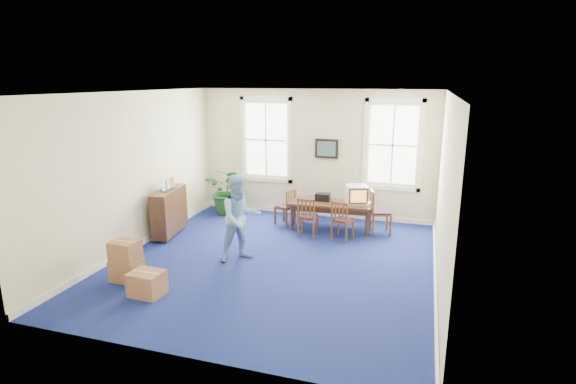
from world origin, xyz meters
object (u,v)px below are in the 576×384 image
(credenza, at_px, (170,213))
(chair_near_left, at_px, (308,217))
(cardboard_boxes, at_px, (139,259))
(crt_tv, at_px, (356,194))
(man, at_px, (240,218))
(potted_plant, at_px, (228,191))
(conference_table, at_px, (331,215))

(credenza, bearing_deg, chair_near_left, 6.31)
(cardboard_boxes, bearing_deg, chair_near_left, 53.67)
(crt_tv, height_order, man, man)
(chair_near_left, relative_size, potted_plant, 0.73)
(chair_near_left, distance_m, man, 1.96)
(chair_near_left, height_order, man, man)
(chair_near_left, bearing_deg, crt_tv, -145.18)
(chair_near_left, distance_m, credenza, 3.11)
(crt_tv, xyz_separation_m, potted_plant, (-3.36, 0.34, -0.25))
(man, relative_size, credenza, 1.34)
(conference_table, xyz_separation_m, credenza, (-3.39, -1.48, 0.17))
(man, bearing_deg, credenza, 113.25)
(chair_near_left, bearing_deg, man, 61.05)
(conference_table, relative_size, chair_near_left, 2.13)
(chair_near_left, xyz_separation_m, potted_plant, (-2.40, 1.04, 0.17))
(conference_table, distance_m, credenza, 3.70)
(crt_tv, xyz_separation_m, credenza, (-3.96, -1.52, -0.37))
(potted_plant, bearing_deg, man, -61.20)
(conference_table, bearing_deg, cardboard_boxes, -128.42)
(crt_tv, relative_size, credenza, 0.40)
(chair_near_left, bearing_deg, conference_table, -122.17)
(man, height_order, potted_plant, man)
(potted_plant, xyz_separation_m, cardboard_boxes, (0.15, -4.10, -0.24))
(credenza, bearing_deg, man, -31.66)
(crt_tv, height_order, chair_near_left, crt_tv)
(cardboard_boxes, bearing_deg, credenza, 108.51)
(credenza, bearing_deg, crt_tv, 11.98)
(chair_near_left, height_order, cardboard_boxes, chair_near_left)
(credenza, height_order, cardboard_boxes, credenza)
(conference_table, bearing_deg, potted_plant, 169.14)
(potted_plant, relative_size, cardboard_boxes, 0.93)
(crt_tv, bearing_deg, potted_plant, 153.45)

